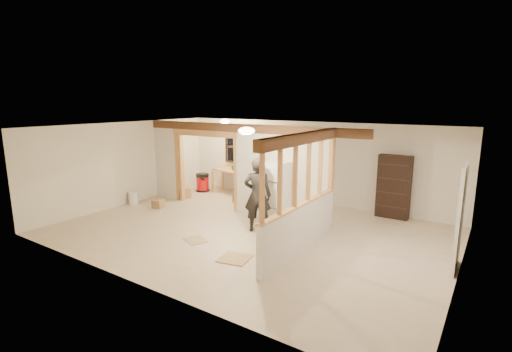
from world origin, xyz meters
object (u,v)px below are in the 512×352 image
Objects in this scene: woman at (258,195)px; work_table at (232,181)px; refrigerator at (274,193)px; bookshelf at (394,187)px; shop_vac at (203,182)px.

work_table is (-2.84, 2.69, -0.49)m from woman.
refrigerator is 3.28m from bookshelf.
refrigerator reaches higher than shop_vac.
woman is (-0.03, -0.71, 0.10)m from refrigerator.
refrigerator reaches higher than work_table.
shop_vac is (-3.88, 1.64, -0.48)m from refrigerator.
bookshelf is (2.41, 2.22, 0.05)m from refrigerator.
work_table is 2.05× the size of shop_vac.
shop_vac is at bearing 157.08° from refrigerator.
woman is 1.38× the size of work_table.
refrigerator is 0.94× the size of bookshelf.
work_table is (-2.87, 1.98, -0.39)m from refrigerator.
shop_vac is (-3.85, 2.35, -0.58)m from woman.
work_table is 1.07m from shop_vac.
woman is 2.83× the size of shop_vac.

